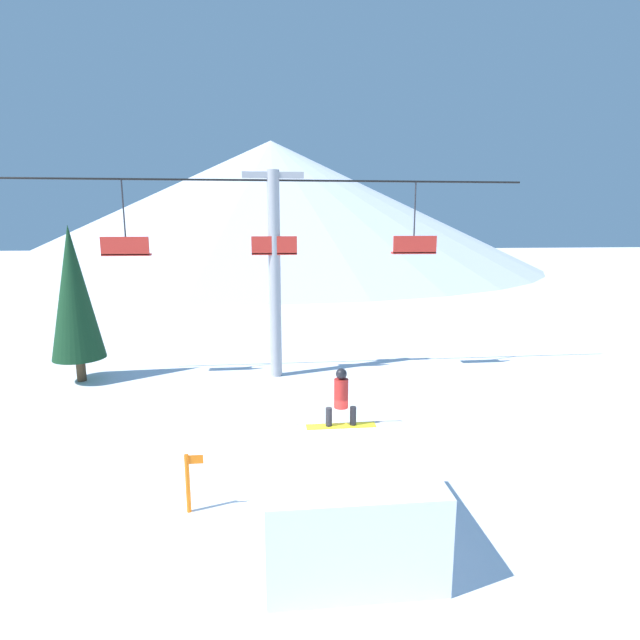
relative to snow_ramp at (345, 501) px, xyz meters
The scene contains 7 objects.
ground_plane 1.32m from the snow_ramp, 121.05° to the left, with size 220.00×220.00×0.00m, color white.
mountain_ridge 68.27m from the snow_ramp, 90.41° to the left, with size 76.34×76.34×18.01m.
snow_ramp is the anchor object (origin of this frame).
snowboarder 2.18m from the snow_ramp, 85.21° to the left, with size 1.56×0.32×1.35m.
chairlift 12.00m from the snow_ramp, 95.71° to the left, with size 20.20×0.48×8.33m.
pine_tree_near 14.81m from the snow_ramp, 128.19° to the left, with size 2.03×2.03×6.25m.
trail_marker 3.57m from the snow_ramp, 156.04° to the left, with size 0.41×0.10×1.37m.
Camera 1 is at (-0.97, -9.67, 6.33)m, focal length 28.00 mm.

